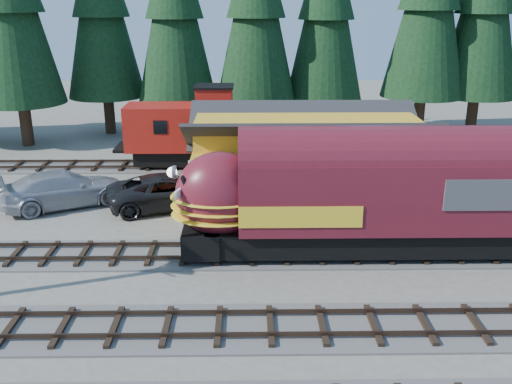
{
  "coord_description": "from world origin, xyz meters",
  "views": [
    {
      "loc": [
        -3.15,
        -19.19,
        10.96
      ],
      "look_at": [
        -2.81,
        4.0,
        2.98
      ],
      "focal_mm": 40.0,
      "sensor_mm": 36.0,
      "label": 1
    }
  ],
  "objects_px": {
    "locomotive": "(352,200)",
    "depot": "(306,153)",
    "pickup_truck_b": "(64,189)",
    "pickup_truck_a": "(169,191)",
    "caboose": "(201,130)"
  },
  "relations": [
    {
      "from": "locomotive",
      "to": "caboose",
      "type": "xyz_separation_m",
      "value": [
        -7.62,
        14.0,
        -0.06
      ]
    },
    {
      "from": "locomotive",
      "to": "pickup_truck_a",
      "type": "bearing_deg",
      "value": 144.85
    },
    {
      "from": "locomotive",
      "to": "pickup_truck_a",
      "type": "height_order",
      "value": "locomotive"
    },
    {
      "from": "pickup_truck_a",
      "to": "pickup_truck_b",
      "type": "bearing_deg",
      "value": 69.26
    },
    {
      "from": "caboose",
      "to": "pickup_truck_b",
      "type": "bearing_deg",
      "value": -133.17
    },
    {
      "from": "pickup_truck_a",
      "to": "pickup_truck_b",
      "type": "height_order",
      "value": "pickup_truck_b"
    },
    {
      "from": "caboose",
      "to": "pickup_truck_b",
      "type": "relative_size",
      "value": 1.45
    },
    {
      "from": "pickup_truck_a",
      "to": "locomotive",
      "type": "bearing_deg",
      "value": -142.91
    },
    {
      "from": "locomotive",
      "to": "pickup_truck_b",
      "type": "relative_size",
      "value": 2.42
    },
    {
      "from": "depot",
      "to": "pickup_truck_b",
      "type": "xyz_separation_m",
      "value": [
        -13.27,
        0.02,
        -1.98
      ]
    },
    {
      "from": "locomotive",
      "to": "depot",
      "type": "bearing_deg",
      "value": 101.86
    },
    {
      "from": "depot",
      "to": "locomotive",
      "type": "height_order",
      "value": "depot"
    },
    {
      "from": "depot",
      "to": "pickup_truck_a",
      "type": "relative_size",
      "value": 1.94
    },
    {
      "from": "pickup_truck_b",
      "to": "locomotive",
      "type": "bearing_deg",
      "value": -141.69
    },
    {
      "from": "depot",
      "to": "pickup_truck_b",
      "type": "relative_size",
      "value": 1.9
    }
  ]
}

